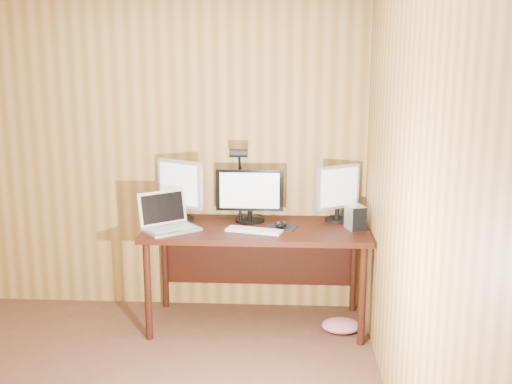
# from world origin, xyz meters

# --- Properties ---
(room_shell) EXTENTS (4.00, 4.00, 4.00)m
(room_shell) POSITION_xyz_m (0.00, 0.00, 1.25)
(room_shell) COLOR #553320
(room_shell) RESTS_ON ground
(desk) EXTENTS (1.60, 0.70, 0.75)m
(desk) POSITION_xyz_m (0.93, 1.70, 0.63)
(desk) COLOR black
(desk) RESTS_ON floor
(monitor_center) EXTENTS (0.50, 0.22, 0.39)m
(monitor_center) POSITION_xyz_m (0.87, 1.79, 0.95)
(monitor_center) COLOR black
(monitor_center) RESTS_ON desk
(monitor_left) EXTENTS (0.37, 0.24, 0.46)m
(monitor_left) POSITION_xyz_m (0.35, 1.79, 1.00)
(monitor_left) COLOR black
(monitor_left) RESTS_ON desk
(monitor_right) EXTENTS (0.33, 0.23, 0.42)m
(monitor_right) POSITION_xyz_m (1.52, 1.83, 0.98)
(monitor_right) COLOR black
(monitor_right) RESTS_ON desk
(laptop) EXTENTS (0.46, 0.45, 0.26)m
(laptop) POSITION_xyz_m (0.30, 1.54, 0.81)
(laptop) COLOR silver
(laptop) RESTS_ON desk
(keyboard) EXTENTS (0.41, 0.22, 0.02)m
(keyboard) POSITION_xyz_m (0.92, 1.51, 0.76)
(keyboard) COLOR white
(keyboard) RESTS_ON desk
(mousepad) EXTENTS (0.26, 0.23, 0.00)m
(mousepad) POSITION_xyz_m (1.11, 1.63, 0.75)
(mousepad) COLOR black
(mousepad) RESTS_ON desk
(mouse) EXTENTS (0.12, 0.14, 0.04)m
(mouse) POSITION_xyz_m (1.11, 1.63, 0.77)
(mouse) COLOR black
(mouse) RESTS_ON mousepad
(hard_drive) EXTENTS (0.15, 0.18, 0.17)m
(hard_drive) POSITION_xyz_m (1.64, 1.61, 0.84)
(hard_drive) COLOR silver
(hard_drive) RESTS_ON desk
(phone) EXTENTS (0.06, 0.10, 0.01)m
(phone) POSITION_xyz_m (0.88, 1.50, 0.76)
(phone) COLOR silver
(phone) RESTS_ON desk
(speaker) EXTENTS (0.05, 0.05, 0.11)m
(speaker) POSITION_xyz_m (1.58, 1.77, 0.81)
(speaker) COLOR black
(speaker) RESTS_ON desk
(desk_lamp) EXTENTS (0.13, 0.19, 0.58)m
(desk_lamp) POSITION_xyz_m (0.79, 1.84, 1.11)
(desk_lamp) COLOR black
(desk_lamp) RESTS_ON desk
(fabric_pile) EXTENTS (0.32, 0.29, 0.09)m
(fabric_pile) POSITION_xyz_m (1.55, 1.54, 0.04)
(fabric_pile) COLOR #D9687F
(fabric_pile) RESTS_ON floor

